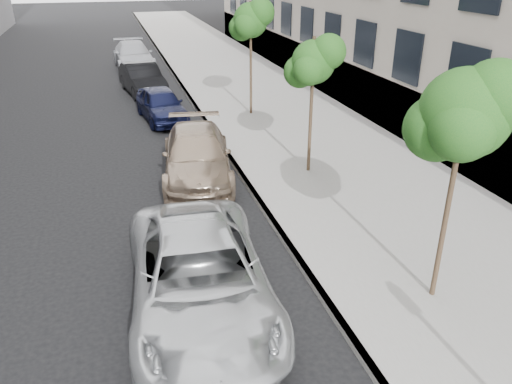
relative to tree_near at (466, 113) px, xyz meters
name	(u,v)px	position (x,y,z in m)	size (l,w,h in m)	color
sidewalk	(226,69)	(1.07, 22.50, -3.67)	(6.40, 72.00, 0.14)	gray
curb	(173,72)	(-2.05, 22.50, -3.67)	(0.15, 72.00, 0.14)	#9E9B93
tree_near	(466,113)	(0.00, 0.00, 0.00)	(1.83, 1.63, 4.51)	#38281C
tree_mid	(314,62)	(0.00, 6.50, -0.33)	(1.61, 1.41, 4.06)	#38281C
tree_far	(251,20)	(0.00, 13.00, 0.11)	(1.69, 1.49, 4.55)	#38281C
minivan	(200,277)	(-4.39, 0.93, -2.99)	(2.50, 5.41, 1.50)	silver
suv	(197,155)	(-3.33, 7.23, -3.04)	(1.98, 4.88, 1.41)	tan
sedan_blue	(161,104)	(-3.68, 13.49, -3.09)	(1.55, 3.86, 1.31)	black
sedan_black	(142,79)	(-4.05, 18.20, -3.03)	(1.52, 4.36, 1.44)	black
sedan_rear	(133,56)	(-4.06, 24.67, -2.98)	(2.14, 5.26, 1.53)	#A7A9AF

